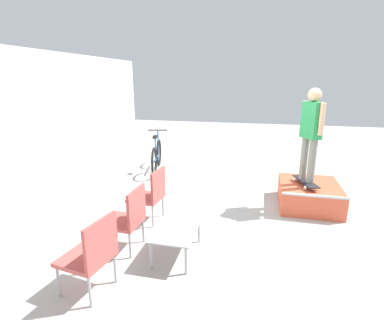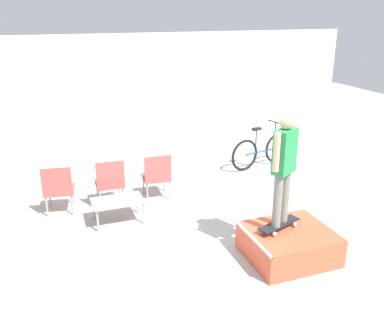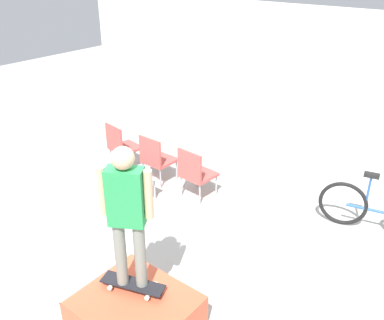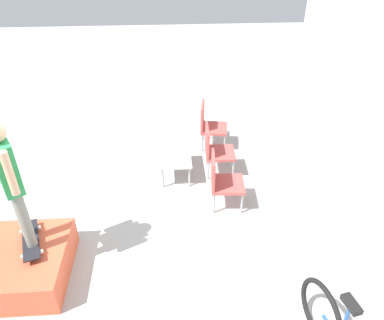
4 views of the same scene
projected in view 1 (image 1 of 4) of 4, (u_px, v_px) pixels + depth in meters
The scene contains 10 objects.
ground_plane at pixel (250, 223), 5.10m from camera, with size 24.00×24.00×0.00m, color #A8A8A3.
house_wall_back at pixel (5, 126), 5.74m from camera, with size 12.00×0.06×3.00m.
skate_ramp_box at pixel (309, 195), 5.76m from camera, with size 1.27×1.09×0.47m.
skateboard_on_ramp at pixel (306, 182), 5.58m from camera, with size 0.77×0.43×0.07m.
person_skater at pixel (311, 128), 5.32m from camera, with size 0.50×0.36×1.69m.
coffee_table at pixel (177, 231), 4.11m from camera, with size 0.89×0.56×0.41m.
patio_chair_left at pixel (92, 252), 3.35m from camera, with size 0.60×0.60×0.93m.
patio_chair_center at pixel (128, 216), 4.22m from camera, with size 0.54×0.54×0.93m.
patio_chair_right at pixel (151, 193), 5.08m from camera, with size 0.56×0.56×0.93m.
bicycle at pixel (157, 156), 7.95m from camera, with size 1.73×0.57×1.04m.
Camera 1 is at (-4.74, -0.09, 2.39)m, focal length 28.00 mm.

